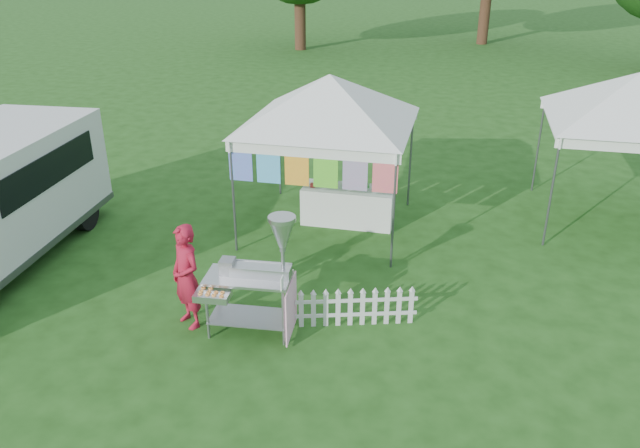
# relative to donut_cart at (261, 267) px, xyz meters

# --- Properties ---
(ground) EXTENTS (120.00, 120.00, 0.00)m
(ground) POSITION_rel_donut_cart_xyz_m (0.13, 0.32, -1.09)
(ground) COLOR #1E4513
(ground) RESTS_ON ground
(canopy_main) EXTENTS (4.24, 4.24, 3.45)m
(canopy_main) POSITION_rel_donut_cart_xyz_m (0.13, 3.82, 1.90)
(canopy_main) COLOR #59595E
(canopy_main) RESTS_ON ground
(donut_cart) EXTENTS (1.32, 1.00, 1.85)m
(donut_cart) POSITION_rel_donut_cart_xyz_m (0.00, 0.00, 0.00)
(donut_cart) COLOR gray
(donut_cart) RESTS_ON ground
(vendor) EXTENTS (0.70, 0.65, 1.60)m
(vendor) POSITION_rel_donut_cart_xyz_m (-1.13, -0.02, -0.29)
(vendor) COLOR #A9142D
(vendor) RESTS_ON ground
(picket_fence) EXTENTS (1.73, 0.54, 0.56)m
(picket_fence) POSITION_rel_donut_cart_xyz_m (1.27, 0.51, -0.80)
(picket_fence) COLOR silver
(picket_fence) RESTS_ON ground
(display_table) EXTENTS (1.80, 0.70, 0.74)m
(display_table) POSITION_rel_donut_cart_xyz_m (0.47, 4.06, -0.71)
(display_table) COLOR white
(display_table) RESTS_ON ground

